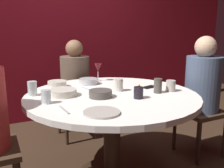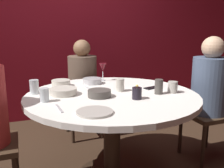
{
  "view_description": "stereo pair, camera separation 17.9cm",
  "coord_description": "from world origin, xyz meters",
  "px_view_note": "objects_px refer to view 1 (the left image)",
  "views": [
    {
      "loc": [
        -0.85,
        -1.75,
        1.26
      ],
      "look_at": [
        0.0,
        0.0,
        0.83
      ],
      "focal_mm": 40.21,
      "sensor_mm": 36.0,
      "label": 1
    },
    {
      "loc": [
        -0.69,
        -1.82,
        1.26
      ],
      "look_at": [
        0.0,
        0.0,
        0.83
      ],
      "focal_mm": 40.21,
      "sensor_mm": 36.0,
      "label": 2
    }
  ],
  "objects_px": {
    "seated_diner_right": "(203,84)",
    "cup_center_front": "(32,89)",
    "dining_table": "(112,111)",
    "cup_near_candle": "(46,97)",
    "candle_holder": "(138,93)",
    "cup_by_left_diner": "(158,86)",
    "bowl_sauce_side": "(57,84)",
    "dinner_plate": "(102,112)",
    "bowl_small_white": "(101,94)",
    "cup_far_edge": "(119,85)",
    "cup_by_right_diner": "(171,86)",
    "bowl_salad_center": "(63,92)",
    "seated_diner_back": "(75,78)",
    "cell_phone": "(149,87)",
    "wine_glass": "(98,68)",
    "bowl_serving_large": "(89,81)"
  },
  "relations": [
    {
      "from": "cup_center_front",
      "to": "seated_diner_back",
      "type": "bearing_deg",
      "value": 51.77
    },
    {
      "from": "cup_by_left_diner",
      "to": "dining_table",
      "type": "bearing_deg",
      "value": 158.62
    },
    {
      "from": "candle_holder",
      "to": "cup_by_left_diner",
      "type": "distance_m",
      "value": 0.24
    },
    {
      "from": "dining_table",
      "to": "cup_near_candle",
      "type": "xyz_separation_m",
      "value": [
        -0.53,
        -0.04,
        0.2
      ]
    },
    {
      "from": "wine_glass",
      "to": "bowl_small_white",
      "type": "distance_m",
      "value": 0.62
    },
    {
      "from": "bowl_small_white",
      "to": "bowl_sauce_side",
      "type": "bearing_deg",
      "value": 113.82
    },
    {
      "from": "bowl_serving_large",
      "to": "cup_center_front",
      "type": "xyz_separation_m",
      "value": [
        -0.54,
        -0.2,
        0.03
      ]
    },
    {
      "from": "cell_phone",
      "to": "bowl_salad_center",
      "type": "xyz_separation_m",
      "value": [
        -0.76,
        0.06,
        0.02
      ]
    },
    {
      "from": "bowl_salad_center",
      "to": "bowl_small_white",
      "type": "relative_size",
      "value": 1.22
    },
    {
      "from": "cup_center_front",
      "to": "cup_far_edge",
      "type": "bearing_deg",
      "value": -13.8
    },
    {
      "from": "cup_by_right_diner",
      "to": "cell_phone",
      "type": "bearing_deg",
      "value": 113.03
    },
    {
      "from": "seated_diner_right",
      "to": "wine_glass",
      "type": "bearing_deg",
      "value": -30.24
    },
    {
      "from": "candle_holder",
      "to": "seated_diner_right",
      "type": "bearing_deg",
      "value": 13.61
    },
    {
      "from": "seated_diner_back",
      "to": "dinner_plate",
      "type": "distance_m",
      "value": 1.39
    },
    {
      "from": "bowl_serving_large",
      "to": "bowl_sauce_side",
      "type": "height_order",
      "value": "bowl_sauce_side"
    },
    {
      "from": "seated_diner_right",
      "to": "cup_near_candle",
      "type": "height_order",
      "value": "seated_diner_right"
    },
    {
      "from": "seated_diner_right",
      "to": "bowl_sauce_side",
      "type": "bearing_deg",
      "value": -17.96
    },
    {
      "from": "seated_diner_back",
      "to": "cup_near_candle",
      "type": "relative_size",
      "value": 11.54
    },
    {
      "from": "cell_phone",
      "to": "cup_by_left_diner",
      "type": "distance_m",
      "value": 0.2
    },
    {
      "from": "cell_phone",
      "to": "bowl_serving_large",
      "type": "distance_m",
      "value": 0.57
    },
    {
      "from": "seated_diner_back",
      "to": "seated_diner_right",
      "type": "distance_m",
      "value": 1.37
    },
    {
      "from": "dinner_plate",
      "to": "cup_by_right_diner",
      "type": "xyz_separation_m",
      "value": [
        0.74,
        0.26,
        0.04
      ]
    },
    {
      "from": "cup_near_candle",
      "to": "cup_far_edge",
      "type": "height_order",
      "value": "cup_far_edge"
    },
    {
      "from": "cup_far_edge",
      "to": "cup_by_right_diner",
      "type": "bearing_deg",
      "value": -27.11
    },
    {
      "from": "bowl_salad_center",
      "to": "cup_far_edge",
      "type": "xyz_separation_m",
      "value": [
        0.46,
        -0.06,
        0.03
      ]
    },
    {
      "from": "bowl_sauce_side",
      "to": "cup_center_front",
      "type": "height_order",
      "value": "cup_center_front"
    },
    {
      "from": "dinner_plate",
      "to": "cup_center_front",
      "type": "distance_m",
      "value": 0.7
    },
    {
      "from": "dining_table",
      "to": "seated_diner_right",
      "type": "bearing_deg",
      "value": 0.0
    },
    {
      "from": "seated_diner_right",
      "to": "bowl_sauce_side",
      "type": "height_order",
      "value": "seated_diner_right"
    },
    {
      "from": "seated_diner_right",
      "to": "dining_table",
      "type": "bearing_deg",
      "value": 0.0
    },
    {
      "from": "dining_table",
      "to": "bowl_salad_center",
      "type": "xyz_separation_m",
      "value": [
        -0.37,
        0.11,
        0.17
      ]
    },
    {
      "from": "cup_far_edge",
      "to": "candle_holder",
      "type": "bearing_deg",
      "value": -84.37
    },
    {
      "from": "bowl_small_white",
      "to": "cup_far_edge",
      "type": "distance_m",
      "value": 0.24
    },
    {
      "from": "dinner_plate",
      "to": "cup_near_candle",
      "type": "bearing_deg",
      "value": 125.82
    },
    {
      "from": "seated_diner_right",
      "to": "bowl_small_white",
      "type": "relative_size",
      "value": 6.73
    },
    {
      "from": "cup_by_right_diner",
      "to": "bowl_salad_center",
      "type": "bearing_deg",
      "value": 163.36
    },
    {
      "from": "cell_phone",
      "to": "bowl_sauce_side",
      "type": "height_order",
      "value": "bowl_sauce_side"
    },
    {
      "from": "seated_diner_right",
      "to": "cup_by_right_diner",
      "type": "relative_size",
      "value": 12.95
    },
    {
      "from": "wine_glass",
      "to": "cup_by_right_diner",
      "type": "distance_m",
      "value": 0.76
    },
    {
      "from": "candle_holder",
      "to": "cup_center_front",
      "type": "height_order",
      "value": "cup_center_front"
    },
    {
      "from": "cup_near_candle",
      "to": "candle_holder",
      "type": "bearing_deg",
      "value": -14.72
    },
    {
      "from": "seated_diner_back",
      "to": "bowl_small_white",
      "type": "relative_size",
      "value": 6.42
    },
    {
      "from": "seated_diner_right",
      "to": "bowl_sauce_side",
      "type": "relative_size",
      "value": 7.15
    },
    {
      "from": "seated_diner_back",
      "to": "cup_by_left_diner",
      "type": "relative_size",
      "value": 9.64
    },
    {
      "from": "seated_diner_right",
      "to": "cup_far_edge",
      "type": "distance_m",
      "value": 0.9
    },
    {
      "from": "candle_holder",
      "to": "cup_far_edge",
      "type": "bearing_deg",
      "value": 95.63
    },
    {
      "from": "bowl_sauce_side",
      "to": "dinner_plate",
      "type": "bearing_deg",
      "value": -85.29
    },
    {
      "from": "seated_diner_right",
      "to": "cup_center_front",
      "type": "bearing_deg",
      "value": -8.05
    },
    {
      "from": "bowl_serving_large",
      "to": "cup_far_edge",
      "type": "xyz_separation_m",
      "value": [
        0.13,
        -0.37,
        0.03
      ]
    },
    {
      "from": "dining_table",
      "to": "dinner_plate",
      "type": "bearing_deg",
      "value": -123.59
    }
  ]
}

